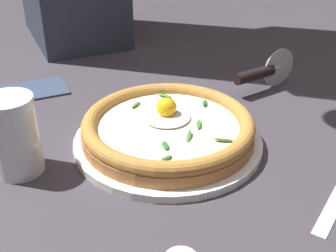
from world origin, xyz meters
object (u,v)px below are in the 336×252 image
at_px(pizza, 168,127).
at_px(pizza_cutter, 262,72).
at_px(drinking_glass, 15,140).
at_px(folded_napkin, 30,90).

xyz_separation_m(pizza, pizza_cutter, (0.14, -0.23, 0.01)).
height_order(pizza_cutter, drinking_glass, drinking_glass).
relative_size(pizza, drinking_glass, 2.32).
bearing_deg(folded_napkin, pizza, -140.04).
relative_size(pizza_cutter, drinking_glass, 1.26).
relative_size(pizza_cutter, folded_napkin, 1.03).
height_order(pizza, pizza_cutter, pizza_cutter).
height_order(pizza, folded_napkin, pizza).
distance_m(pizza, drinking_glass, 0.22).
xyz_separation_m(pizza, drinking_glass, (-0.01, 0.22, 0.02)).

